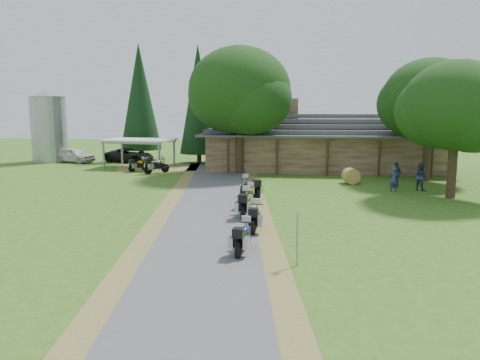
# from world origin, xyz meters

# --- Properties ---
(ground) EXTENTS (120.00, 120.00, 0.00)m
(ground) POSITION_xyz_m (0.00, 0.00, 0.00)
(ground) COLOR #375718
(ground) RESTS_ON ground
(driveway) EXTENTS (51.95, 51.95, 0.00)m
(driveway) POSITION_xyz_m (-0.50, 4.00, 0.00)
(driveway) COLOR #4F5052
(driveway) RESTS_ON ground
(lodge) EXTENTS (21.40, 9.40, 4.90)m
(lodge) POSITION_xyz_m (6.00, 24.00, 2.45)
(lodge) COLOR brown
(lodge) RESTS_ON ground
(silo) EXTENTS (3.85, 3.85, 7.02)m
(silo) POSITION_xyz_m (-21.24, 26.31, 3.51)
(silo) COLOR gray
(silo) RESTS_ON ground
(carport) EXTENTS (6.35, 4.63, 2.57)m
(carport) POSITION_xyz_m (-10.63, 22.75, 1.28)
(carport) COLOR silver
(carport) RESTS_ON ground
(car_white_sedan) EXTENTS (3.87, 6.00, 1.85)m
(car_white_sedan) POSITION_xyz_m (-18.40, 25.69, 0.93)
(car_white_sedan) COLOR silver
(car_white_sedan) RESTS_ON ground
(car_dark_suv) EXTENTS (3.54, 5.79, 2.07)m
(car_dark_suv) POSITION_xyz_m (-13.03, 26.57, 1.03)
(car_dark_suv) COLOR black
(car_dark_suv) RESTS_ON ground
(motorcycle_row_a) EXTENTS (0.80, 1.89, 1.26)m
(motorcycle_row_a) POSITION_xyz_m (1.71, -1.36, 0.63)
(motorcycle_row_a) COLOR navy
(motorcycle_row_a) RESTS_ON ground
(motorcycle_row_b) EXTENTS (0.66, 1.92, 1.31)m
(motorcycle_row_b) POSITION_xyz_m (1.87, 1.87, 0.65)
(motorcycle_row_b) COLOR #A1A4A8
(motorcycle_row_b) RESTS_ON ground
(motorcycle_row_c) EXTENTS (0.68, 2.07, 1.41)m
(motorcycle_row_c) POSITION_xyz_m (1.10, 4.57, 0.71)
(motorcycle_row_c) COLOR gold
(motorcycle_row_c) RESTS_ON ground
(motorcycle_row_d) EXTENTS (0.88, 1.92, 1.27)m
(motorcycle_row_d) POSITION_xyz_m (1.02, 6.81, 0.63)
(motorcycle_row_d) COLOR #BF5D1B
(motorcycle_row_d) RESTS_ON ground
(motorcycle_row_e) EXTENTS (1.67, 1.99, 1.36)m
(motorcycle_row_e) POSITION_xyz_m (0.86, 9.33, 0.68)
(motorcycle_row_e) COLOR black
(motorcycle_row_e) RESTS_ON ground
(motorcycle_carport_a) EXTENTS (1.46, 1.77, 1.20)m
(motorcycle_carport_a) POSITION_xyz_m (-9.83, 20.07, 0.60)
(motorcycle_carport_a) COLOR #C2BF10
(motorcycle_carport_a) RESTS_ON ground
(motorcycle_carport_b) EXTENTS (1.88, 1.99, 1.41)m
(motorcycle_carport_b) POSITION_xyz_m (-7.93, 19.09, 0.71)
(motorcycle_carport_b) COLOR gray
(motorcycle_carport_b) RESTS_ON ground
(person_a) EXTENTS (0.59, 0.46, 1.90)m
(person_a) POSITION_xyz_m (9.81, 12.57, 0.95)
(person_a) COLOR navy
(person_a) RESTS_ON ground
(person_b) EXTENTS (0.75, 0.74, 2.16)m
(person_b) POSITION_xyz_m (11.64, 13.35, 1.08)
(person_b) COLOR navy
(person_b) RESTS_ON ground
(person_c) EXTENTS (0.70, 0.70, 2.04)m
(person_c) POSITION_xyz_m (10.34, 14.42, 1.02)
(person_c) COLOR navy
(person_c) RESTS_ON ground
(hay_bale) EXTENTS (1.26, 1.18, 1.10)m
(hay_bale) POSITION_xyz_m (7.45, 15.62, 0.55)
(hay_bale) COLOR olive
(hay_bale) RESTS_ON ground
(sign_post) EXTENTS (0.34, 0.06, 1.89)m
(sign_post) POSITION_xyz_m (3.71, -2.64, 0.94)
(sign_post) COLOR gray
(sign_post) RESTS_ON ground
(oak_lodge_left) EXTENTS (8.22, 8.22, 10.95)m
(oak_lodge_left) POSITION_xyz_m (-1.10, 19.84, 5.48)
(oak_lodge_left) COLOR black
(oak_lodge_left) RESTS_ON ground
(oak_lodge_right) EXTENTS (6.89, 6.89, 9.72)m
(oak_lodge_right) POSITION_xyz_m (13.12, 17.76, 4.86)
(oak_lodge_right) COLOR black
(oak_lodge_right) RESTS_ON ground
(oak_driveway) EXTENTS (6.22, 6.22, 8.88)m
(oak_driveway) POSITION_xyz_m (12.83, 10.94, 4.44)
(oak_driveway) COLOR black
(oak_driveway) RESTS_ON ground
(cedar_near) EXTENTS (3.72, 3.72, 11.37)m
(cedar_near) POSITION_xyz_m (-5.96, 26.66, 5.69)
(cedar_near) COLOR black
(cedar_near) RESTS_ON ground
(cedar_far) EXTENTS (4.19, 4.19, 11.89)m
(cedar_far) POSITION_xyz_m (-12.55, 28.84, 5.94)
(cedar_far) COLOR black
(cedar_far) RESTS_ON ground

